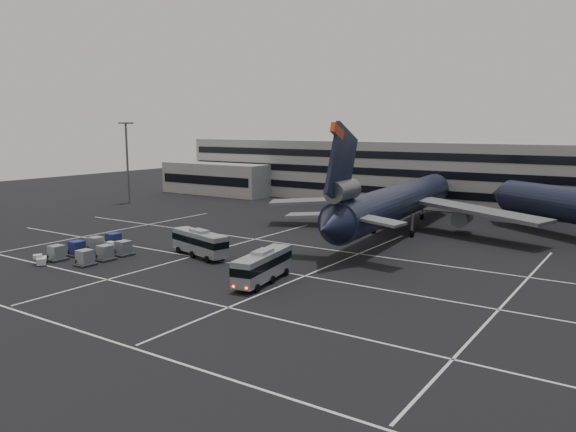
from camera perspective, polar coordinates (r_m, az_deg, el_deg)
The scene contains 11 objects.
ground at distance 70.30m, azimuth -8.38°, elevation -5.33°, with size 260.00×260.00×0.00m, color black.
lane_markings at distance 70.21m, azimuth -7.41°, elevation -5.32°, with size 90.00×55.62×0.01m.
terminal at distance 131.29m, azimuth 11.90°, elevation 4.33°, with size 125.00×26.00×24.00m.
hills at distance 223.95m, azimuth 26.37°, elevation 0.59°, with size 352.00×180.00×44.00m.
lightpole_left at distance 132.28m, azimuth -16.06°, elevation 6.33°, with size 2.40×2.40×18.28m.
trijet_main at distance 92.75m, azimuth 10.94°, elevation 1.41°, with size 47.28×57.70×18.08m.
bus_near at distance 63.16m, azimuth -2.59°, elevation -4.98°, with size 4.19×10.86×3.74m.
bus_far at distance 76.55m, azimuth -8.97°, elevation -2.60°, with size 10.73×5.09×3.69m.
tug_a at distance 82.71m, azimuth -17.25°, elevation -3.01°, with size 1.76×2.45×1.44m.
tug_b at distance 77.94m, azimuth -23.75°, elevation -4.14°, with size 2.38×2.21×1.32m.
uld_cluster at distance 80.38m, azimuth -19.08°, elevation -3.20°, with size 8.29×12.26×2.01m.
Camera 1 is at (46.01, -50.23, 17.42)m, focal length 35.00 mm.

